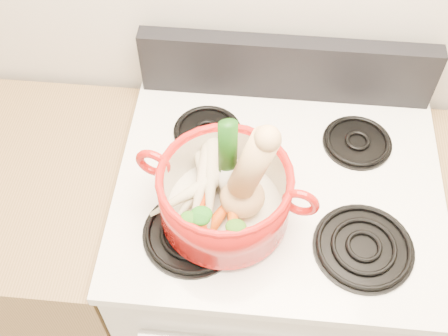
# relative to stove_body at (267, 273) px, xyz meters

# --- Properties ---
(stove_body) EXTENTS (0.76, 0.65, 0.92)m
(stove_body) POSITION_rel_stove_body_xyz_m (0.00, 0.00, 0.00)
(stove_body) COLOR silver
(stove_body) RESTS_ON floor
(cooktop) EXTENTS (0.78, 0.67, 0.03)m
(cooktop) POSITION_rel_stove_body_xyz_m (0.00, 0.00, 0.47)
(cooktop) COLOR white
(cooktop) RESTS_ON stove_body
(control_backsplash) EXTENTS (0.76, 0.05, 0.18)m
(control_backsplash) POSITION_rel_stove_body_xyz_m (0.00, 0.30, 0.58)
(control_backsplash) COLOR black
(control_backsplash) RESTS_ON cooktop
(burner_front_left) EXTENTS (0.22, 0.22, 0.02)m
(burner_front_left) POSITION_rel_stove_body_xyz_m (-0.19, -0.16, 0.50)
(burner_front_left) COLOR black
(burner_front_left) RESTS_ON cooktop
(burner_front_right) EXTENTS (0.22, 0.22, 0.02)m
(burner_front_right) POSITION_rel_stove_body_xyz_m (0.19, -0.16, 0.50)
(burner_front_right) COLOR black
(burner_front_right) RESTS_ON cooktop
(burner_back_left) EXTENTS (0.17, 0.17, 0.02)m
(burner_back_left) POSITION_rel_stove_body_xyz_m (-0.19, 0.14, 0.50)
(burner_back_left) COLOR black
(burner_back_left) RESTS_ON cooktop
(burner_back_right) EXTENTS (0.17, 0.17, 0.02)m
(burner_back_right) POSITION_rel_stove_body_xyz_m (0.19, 0.14, 0.50)
(burner_back_right) COLOR black
(burner_back_right) RESTS_ON cooktop
(dutch_oven) EXTENTS (0.35, 0.35, 0.14)m
(dutch_oven) POSITION_rel_stove_body_xyz_m (-0.12, -0.11, 0.58)
(dutch_oven) COLOR #AC130E
(dutch_oven) RESTS_ON burner_front_left
(pot_handle_left) EXTENTS (0.08, 0.04, 0.08)m
(pot_handle_left) POSITION_rel_stove_body_xyz_m (-0.28, -0.07, 0.63)
(pot_handle_left) COLOR #AC130E
(pot_handle_left) RESTS_ON dutch_oven
(pot_handle_right) EXTENTS (0.08, 0.04, 0.08)m
(pot_handle_right) POSITION_rel_stove_body_xyz_m (0.04, -0.14, 0.63)
(pot_handle_right) COLOR #AC130E
(pot_handle_right) RESTS_ON dutch_oven
(squash) EXTENTS (0.19, 0.14, 0.27)m
(squash) POSITION_rel_stove_body_xyz_m (-0.08, -0.11, 0.66)
(squash) COLOR tan
(squash) RESTS_ON dutch_oven
(leek) EXTENTS (0.05, 0.05, 0.26)m
(leek) POSITION_rel_stove_body_xyz_m (-0.12, -0.08, 0.67)
(leek) COLOR beige
(leek) RESTS_ON dutch_oven
(ginger) EXTENTS (0.09, 0.08, 0.05)m
(ginger) POSITION_rel_stove_body_xyz_m (-0.10, -0.03, 0.56)
(ginger) COLOR tan
(ginger) RESTS_ON dutch_oven
(parsnip_0) EXTENTS (0.05, 0.22, 0.06)m
(parsnip_0) POSITION_rel_stove_body_xyz_m (-0.17, -0.07, 0.56)
(parsnip_0) COLOR beige
(parsnip_0) RESTS_ON dutch_oven
(parsnip_1) EXTENTS (0.13, 0.20, 0.06)m
(parsnip_1) POSITION_rel_stove_body_xyz_m (-0.18, -0.08, 0.57)
(parsnip_1) COLOR beige
(parsnip_1) RESTS_ON dutch_oven
(parsnip_2) EXTENTS (0.09, 0.20, 0.06)m
(parsnip_2) POSITION_rel_stove_body_xyz_m (-0.18, -0.04, 0.57)
(parsnip_2) COLOR beige
(parsnip_2) RESTS_ON dutch_oven
(parsnip_3) EXTENTS (0.18, 0.14, 0.06)m
(parsnip_3) POSITION_rel_stove_body_xyz_m (-0.20, -0.11, 0.58)
(parsnip_3) COLOR beige
(parsnip_3) RESTS_ON dutch_oven
(parsnip_4) EXTENTS (0.07, 0.24, 0.07)m
(parsnip_4) POSITION_rel_stove_body_xyz_m (-0.17, -0.07, 0.59)
(parsnip_4) COLOR beige
(parsnip_4) RESTS_ON dutch_oven
(parsnip_5) EXTENTS (0.06, 0.25, 0.07)m
(parsnip_5) POSITION_rel_stove_body_xyz_m (-0.16, -0.07, 0.59)
(parsnip_5) COLOR beige
(parsnip_5) RESTS_ON dutch_oven
(carrot_0) EXTENTS (0.11, 0.17, 0.05)m
(carrot_0) POSITION_rel_stove_body_xyz_m (-0.12, -0.13, 0.56)
(carrot_0) COLOR #CC480A
(carrot_0) RESTS_ON dutch_oven
(carrot_1) EXTENTS (0.04, 0.16, 0.05)m
(carrot_1) POSITION_rel_stove_body_xyz_m (-0.16, -0.14, 0.56)
(carrot_1) COLOR #D73D0A
(carrot_1) RESTS_ON dutch_oven
(carrot_2) EXTENTS (0.06, 0.18, 0.05)m
(carrot_2) POSITION_rel_stove_body_xyz_m (-0.10, -0.15, 0.57)
(carrot_2) COLOR #DF5B0B
(carrot_2) RESTS_ON dutch_oven
(carrot_3) EXTENTS (0.05, 0.13, 0.04)m
(carrot_3) POSITION_rel_stove_body_xyz_m (-0.17, -0.16, 0.57)
(carrot_3) COLOR #BC3509
(carrot_3) RESTS_ON dutch_oven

